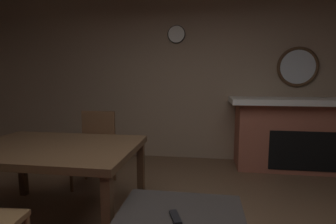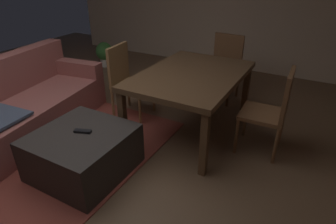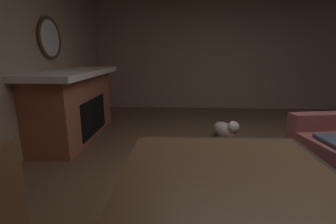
% 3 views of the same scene
% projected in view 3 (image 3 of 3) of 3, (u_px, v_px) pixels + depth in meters
% --- Properties ---
extents(floor, '(9.20, 9.20, 0.00)m').
position_uv_depth(floor, '(281.00, 196.00, 2.27)').
color(floor, brown).
extents(wall_left, '(0.12, 6.35, 2.84)m').
position_uv_depth(wall_left, '(221.00, 49.00, 5.66)').
color(wall_left, '#9E846B').
rests_on(wall_left, ground).
extents(area_rug, '(2.60, 2.00, 0.01)m').
position_uv_depth(area_rug, '(323.00, 197.00, 2.26)').
color(area_rug, brown).
rests_on(area_rug, ground).
extents(fireplace, '(2.07, 0.76, 1.07)m').
position_uv_depth(fireplace, '(75.00, 104.00, 3.77)').
color(fireplace, '#9E5642').
rests_on(fireplace, ground).
extents(round_wall_mirror, '(0.62, 0.05, 0.62)m').
position_uv_depth(round_wall_mirror, '(50.00, 38.00, 3.55)').
color(round_wall_mirror, '#4C331E').
extents(ottoman_coffee_table, '(0.85, 0.83, 0.44)m').
position_uv_depth(ottoman_coffee_table, '(265.00, 175.00, 2.23)').
color(ottoman_coffee_table, '#2D2826').
rests_on(ottoman_coffee_table, ground).
extents(tv_remote, '(0.10, 0.17, 0.02)m').
position_uv_depth(tv_remote, '(267.00, 153.00, 2.15)').
color(tv_remote, black).
rests_on(tv_remote, ottoman_coffee_table).
extents(dining_table, '(1.53, 1.06, 0.74)m').
position_uv_depth(dining_table, '(239.00, 221.00, 0.96)').
color(dining_table, '#513823').
rests_on(dining_table, ground).
extents(small_dog, '(0.60, 0.39, 0.32)m').
position_uv_depth(small_dog, '(226.00, 130.00, 3.68)').
color(small_dog, silver).
rests_on(small_dog, ground).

